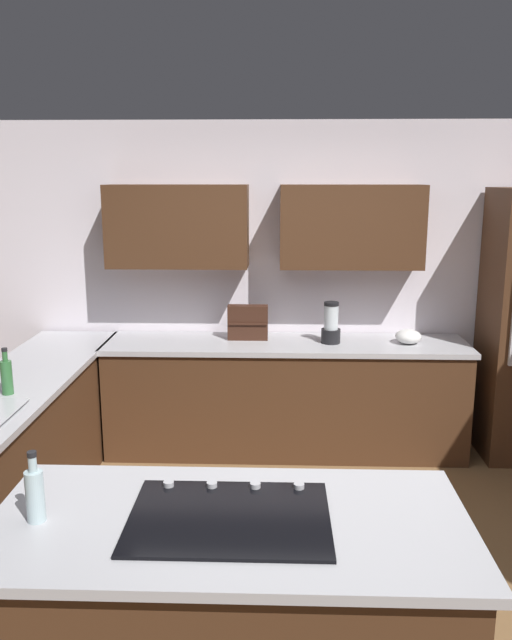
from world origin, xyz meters
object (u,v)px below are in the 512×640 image
at_px(blender, 331,325).
at_px(mixing_bowl, 408,337).
at_px(spice_rack, 248,322).
at_px(oil_bottle, 35,494).
at_px(dish_soap_bottle, 7,376).
at_px(cooktop, 230,517).

height_order(blender, mixing_bowl, blender).
bearing_deg(blender, spice_rack, -7.80).
height_order(blender, oil_bottle, blender).
bearing_deg(oil_bottle, dish_soap_bottle, -63.76).
xyz_separation_m(cooktop, blender, (-0.59, -2.66, 0.13)).
height_order(cooktop, blender, blender).
height_order(spice_rack, oil_bottle, oil_bottle).
bearing_deg(dish_soap_bottle, oil_bottle, 116.24).
relative_size(cooktop, oil_bottle, 2.72).
height_order(cooktop, spice_rack, spice_rack).
relative_size(mixing_bowl, spice_rack, 0.63).
xyz_separation_m(cooktop, spice_rack, (0.06, -2.75, 0.13)).
bearing_deg(mixing_bowl, spice_rack, -4.07).
height_order(blender, dish_soap_bottle, blender).
bearing_deg(blender, dish_soap_bottle, 32.29).
bearing_deg(spice_rack, dish_soap_bottle, 44.90).
bearing_deg(dish_soap_bottle, spice_rack, -135.10).
distance_m(blender, spice_rack, 0.66).
relative_size(cooktop, dish_soap_bottle, 2.68).
relative_size(blender, oil_bottle, 1.16).
height_order(cooktop, dish_soap_bottle, dish_soap_bottle).
relative_size(blender, dish_soap_bottle, 1.14).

